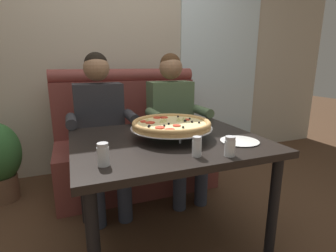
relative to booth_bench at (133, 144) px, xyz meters
name	(u,v)px	position (x,y,z in m)	size (l,w,h in m)	color
ground_plane	(168,238)	(0.00, -0.95, -0.40)	(16.00, 16.00, 0.00)	#4C3321
back_wall_with_window	(118,43)	(0.00, 0.57, 1.00)	(6.00, 0.12, 2.80)	#BCB29E
window_panel	(221,46)	(1.28, 0.50, 1.00)	(1.10, 0.02, 2.80)	white
booth_bench	(133,144)	(0.00, 0.00, 0.00)	(1.46, 0.78, 1.13)	brown
dining_table	(168,151)	(0.00, -0.95, 0.24)	(1.16, 0.95, 0.72)	black
diner_left	(101,122)	(-0.33, -0.27, 0.31)	(0.54, 0.64, 1.27)	#2D3342
diner_right	(174,116)	(0.33, -0.27, 0.31)	(0.54, 0.64, 1.27)	#2D3342
pizza	(171,124)	(0.03, -0.93, 0.41)	(0.52, 0.52, 0.12)	silver
shaker_pepper_flakes	(197,148)	(0.03, -1.29, 0.37)	(0.05, 0.05, 0.10)	white
shaker_oregano	(230,148)	(0.18, -1.35, 0.37)	(0.05, 0.05, 0.10)	white
shaker_parmesan	(103,156)	(-0.43, -1.24, 0.37)	(0.06, 0.06, 0.11)	white
plate_near_left	(240,140)	(0.38, -1.16, 0.33)	(0.23, 0.23, 0.02)	white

